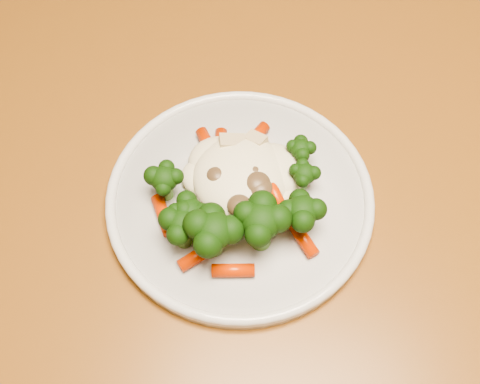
# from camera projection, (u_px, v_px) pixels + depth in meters

# --- Properties ---
(dining_table) EXTENTS (1.36, 1.15, 0.75)m
(dining_table) POSITION_uv_depth(u_px,v_px,m) (224.00, 191.00, 0.71)
(dining_table) COLOR #955B22
(dining_table) RESTS_ON ground
(plate) EXTENTS (0.25, 0.25, 0.01)m
(plate) POSITION_uv_depth(u_px,v_px,m) (240.00, 199.00, 0.57)
(plate) COLOR silver
(plate) RESTS_ON dining_table
(meal) EXTENTS (0.17, 0.17, 0.05)m
(meal) POSITION_uv_depth(u_px,v_px,m) (238.00, 198.00, 0.54)
(meal) COLOR #FDF3CA
(meal) RESTS_ON plate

